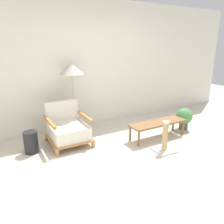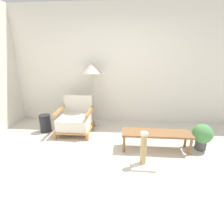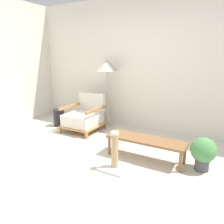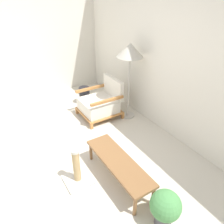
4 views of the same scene
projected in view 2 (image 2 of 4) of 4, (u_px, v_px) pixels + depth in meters
The scene contains 8 objects.
ground_plane at pixel (118, 171), 2.53m from camera, with size 14.00×14.00×0.00m, color beige.
wall_back at pixel (123, 66), 4.08m from camera, with size 8.00×0.06×2.70m.
armchair at pixel (76, 119), 3.75m from camera, with size 0.71×0.75×0.75m.
floor_lamp at pixel (92, 70), 3.85m from camera, with size 0.48×0.48×1.46m.
coffee_table at pixel (156, 134), 3.03m from camera, with size 1.19×0.35×0.33m.
vase at pixel (45, 123), 3.79m from camera, with size 0.24×0.24×0.38m, color black.
potted_plant at pixel (202, 135), 3.05m from camera, with size 0.34×0.34×0.47m.
scratching_post at pixel (143, 155), 2.63m from camera, with size 0.36×0.36×0.54m.
Camera 2 is at (0.09, -2.13, 1.61)m, focal length 28.00 mm.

